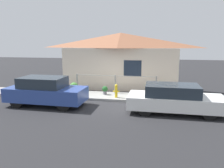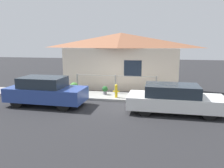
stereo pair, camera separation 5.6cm
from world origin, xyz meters
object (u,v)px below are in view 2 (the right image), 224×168
car_left (46,91)px  fire_hydrant (116,91)px  potted_plant_near_hydrant (105,90)px  potted_plant_by_fence (74,87)px  car_right (174,99)px

car_left → fire_hydrant: 3.71m
potted_plant_near_hydrant → potted_plant_by_fence: (-1.92, 0.06, 0.07)m
fire_hydrant → potted_plant_by_fence: fire_hydrant is taller
car_left → fire_hydrant: (3.27, 1.73, -0.21)m
car_left → car_right: 6.20m
car_left → potted_plant_by_fence: bearing=77.1°
potted_plant_near_hydrant → potted_plant_by_fence: 1.92m
potted_plant_near_hydrant → potted_plant_by_fence: potted_plant_by_fence is taller
car_left → car_right: size_ratio=0.93×
car_right → fire_hydrant: (-2.93, 1.73, -0.13)m
car_left → car_right: car_left is taller
car_left → fire_hydrant: car_left is taller
car_right → potted_plant_near_hydrant: car_right is taller
car_right → fire_hydrant: car_right is taller
fire_hydrant → potted_plant_by_fence: size_ratio=1.16×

